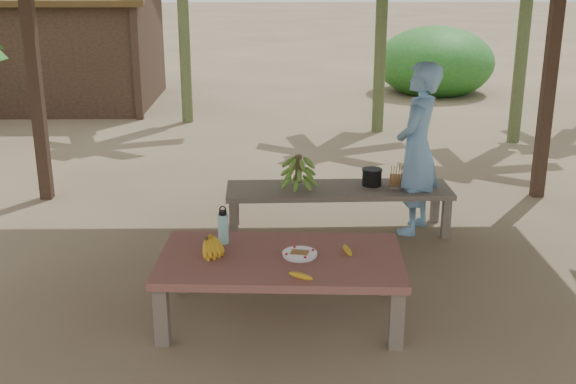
{
  "coord_description": "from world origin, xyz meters",
  "views": [
    {
      "loc": [
        -0.18,
        -5.53,
        2.61
      ],
      "look_at": [
        -0.09,
        0.02,
        0.8
      ],
      "focal_mm": 45.0,
      "sensor_mm": 36.0,
      "label": 1
    }
  ],
  "objects_px": {
    "ripe_banana_bunch": "(206,245)",
    "woman": "(417,149)",
    "bench": "(338,193)",
    "cooking_pot": "(372,177)",
    "plate": "(300,254)",
    "water_flask": "(223,228)",
    "work_table": "(281,264)"
  },
  "relations": [
    {
      "from": "water_flask",
      "to": "cooking_pot",
      "type": "relative_size",
      "value": 1.6
    },
    {
      "from": "work_table",
      "to": "woman",
      "type": "height_order",
      "value": "woman"
    },
    {
      "from": "work_table",
      "to": "bench",
      "type": "bearing_deg",
      "value": 75.08
    },
    {
      "from": "cooking_pot",
      "to": "woman",
      "type": "height_order",
      "value": "woman"
    },
    {
      "from": "plate",
      "to": "cooking_pot",
      "type": "height_order",
      "value": "cooking_pot"
    },
    {
      "from": "bench",
      "to": "plate",
      "type": "height_order",
      "value": "plate"
    },
    {
      "from": "plate",
      "to": "water_flask",
      "type": "bearing_deg",
      "value": 154.88
    },
    {
      "from": "bench",
      "to": "plate",
      "type": "relative_size",
      "value": 8.56
    },
    {
      "from": "work_table",
      "to": "ripe_banana_bunch",
      "type": "relative_size",
      "value": 7.31
    },
    {
      "from": "ripe_banana_bunch",
      "to": "plate",
      "type": "bearing_deg",
      "value": -3.64
    },
    {
      "from": "plate",
      "to": "water_flask",
      "type": "relative_size",
      "value": 0.85
    },
    {
      "from": "ripe_banana_bunch",
      "to": "woman",
      "type": "height_order",
      "value": "woman"
    },
    {
      "from": "work_table",
      "to": "bench",
      "type": "relative_size",
      "value": 0.83
    },
    {
      "from": "cooking_pot",
      "to": "woman",
      "type": "distance_m",
      "value": 0.53
    },
    {
      "from": "water_flask",
      "to": "woman",
      "type": "bearing_deg",
      "value": 41.07
    },
    {
      "from": "bench",
      "to": "woman",
      "type": "relative_size",
      "value": 1.31
    },
    {
      "from": "plate",
      "to": "woman",
      "type": "xyz_separation_m",
      "value": [
        1.19,
        1.82,
        0.32
      ]
    },
    {
      "from": "water_flask",
      "to": "woman",
      "type": "relative_size",
      "value": 0.18
    },
    {
      "from": "bench",
      "to": "cooking_pot",
      "type": "distance_m",
      "value": 0.37
    },
    {
      "from": "plate",
      "to": "work_table",
      "type": "bearing_deg",
      "value": 178.79
    },
    {
      "from": "water_flask",
      "to": "cooking_pot",
      "type": "distance_m",
      "value": 2.12
    },
    {
      "from": "plate",
      "to": "ripe_banana_bunch",
      "type": "bearing_deg",
      "value": 176.36
    },
    {
      "from": "water_flask",
      "to": "woman",
      "type": "xyz_separation_m",
      "value": [
        1.77,
        1.55,
        0.21
      ]
    },
    {
      "from": "ripe_banana_bunch",
      "to": "water_flask",
      "type": "relative_size",
      "value": 0.83
    },
    {
      "from": "bench",
      "to": "cooking_pot",
      "type": "relative_size",
      "value": 11.61
    },
    {
      "from": "ripe_banana_bunch",
      "to": "plate",
      "type": "relative_size",
      "value": 0.97
    },
    {
      "from": "work_table",
      "to": "cooking_pot",
      "type": "height_order",
      "value": "cooking_pot"
    },
    {
      "from": "ripe_banana_bunch",
      "to": "water_flask",
      "type": "xyz_separation_m",
      "value": [
        0.11,
        0.23,
        0.05
      ]
    },
    {
      "from": "bench",
      "to": "water_flask",
      "type": "xyz_separation_m",
      "value": [
        -1.02,
        -1.55,
        0.23
      ]
    },
    {
      "from": "woman",
      "to": "water_flask",
      "type": "bearing_deg",
      "value": -21.73
    },
    {
      "from": "water_flask",
      "to": "bench",
      "type": "bearing_deg",
      "value": 56.66
    },
    {
      "from": "work_table",
      "to": "woman",
      "type": "relative_size",
      "value": 1.1
    }
  ]
}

